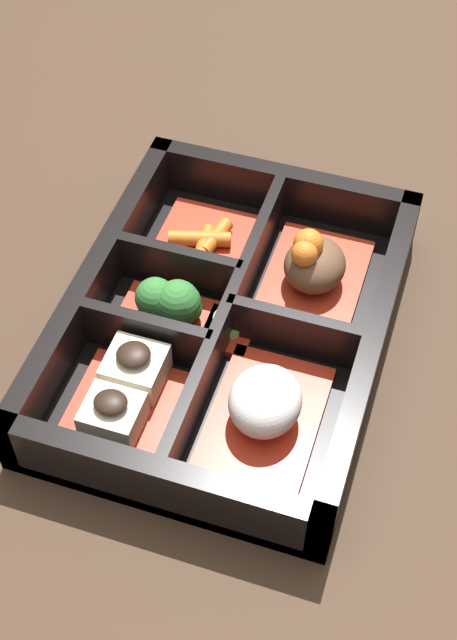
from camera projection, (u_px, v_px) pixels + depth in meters
ground_plane at (228, 342)px, 0.63m from camera, size 3.00×3.00×0.00m
bento_base at (228, 338)px, 0.62m from camera, size 0.28×0.21×0.01m
bento_rim at (226, 320)px, 0.61m from camera, size 0.28×0.21×0.05m
bowl_stew at (313, 268)px, 0.63m from camera, size 0.10×0.07×0.05m
bowl_rice at (265, 407)px, 0.56m from camera, size 0.10×0.07×0.04m
bowl_carrots at (204, 241)px, 0.67m from camera, size 0.08×0.07×0.02m
bowl_greens at (172, 304)px, 0.61m from camera, size 0.04×0.07×0.04m
bowl_tofu at (125, 393)px, 0.57m from camera, size 0.07×0.07×0.04m
bowl_pickles at (231, 326)px, 0.62m from camera, size 0.04×0.03×0.01m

